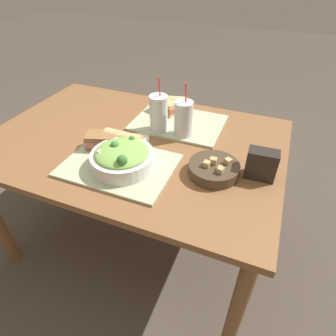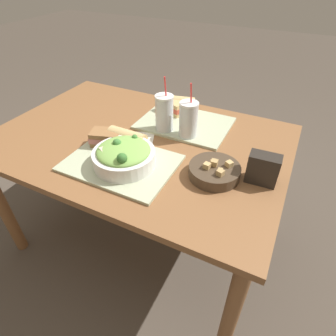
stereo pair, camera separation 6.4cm
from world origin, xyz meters
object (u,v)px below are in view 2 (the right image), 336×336
napkin_folded (138,137)px  drink_cup_red (188,120)px  soup_bowl (214,171)px  drink_cup_dark (164,114)px  chip_bag (263,169)px  sandwich_near (106,138)px  baguette_far (181,103)px  salad_bowl (124,155)px  baguette_near (127,138)px  sandwich_far (174,106)px

napkin_folded → drink_cup_red: bearing=26.3°
soup_bowl → drink_cup_red: drink_cup_red is taller
drink_cup_dark → chip_bag: drink_cup_dark is taller
sandwich_near → baguette_far: 0.48m
drink_cup_dark → salad_bowl: bearing=-93.1°
soup_bowl → sandwich_near: 0.49m
soup_bowl → drink_cup_dark: bearing=146.5°
soup_bowl → napkin_folded: 0.43m
drink_cup_red → chip_bag: size_ratio=2.11×
napkin_folded → baguette_near: bearing=-87.7°
salad_bowl → sandwich_near: salad_bowl is taller
baguette_near → chip_bag: chip_bag is taller
drink_cup_dark → drink_cup_red: size_ratio=1.03×
salad_bowl → baguette_near: bearing=118.4°
salad_bowl → drink_cup_red: drink_cup_red is taller
baguette_near → drink_cup_red: 0.29m
soup_bowl → sandwich_far: sandwich_far is taller
baguette_far → drink_cup_dark: bearing=170.0°
baguette_far → chip_bag: chip_bag is taller
baguette_near → napkin_folded: size_ratio=1.00×
napkin_folded → salad_bowl: bearing=-71.9°
sandwich_far → chip_bag: 0.64m
drink_cup_dark → chip_bag: (0.49, -0.17, -0.03)m
salad_bowl → chip_bag: bearing=16.5°
drink_cup_dark → napkin_folded: (-0.09, -0.10, -0.09)m
salad_bowl → baguette_near: (-0.07, 0.12, -0.01)m
sandwich_near → drink_cup_dark: 0.29m
sandwich_near → napkin_folded: bearing=38.4°
sandwich_near → baguette_far: (0.15, 0.45, 0.00)m
chip_bag → napkin_folded: chip_bag is taller
baguette_far → drink_cup_dark: (0.01, -0.22, 0.04)m
sandwich_far → chip_bag: size_ratio=1.36×
sandwich_near → chip_bag: 0.66m
soup_bowl → sandwich_near: size_ratio=1.29×
salad_bowl → soup_bowl: (0.34, 0.10, -0.03)m
salad_bowl → soup_bowl: salad_bowl is taller
chip_bag → baguette_near: bearing=180.0°
soup_bowl → napkin_folded: bearing=164.8°
baguette_near → drink_cup_dark: bearing=-21.6°
sandwich_far → napkin_folded: (-0.05, -0.29, -0.04)m
sandwich_far → chip_bag: chip_bag is taller
baguette_far → drink_cup_dark: drink_cup_dark is taller
salad_bowl → soup_bowl: size_ratio=1.26×
sandwich_near → baguette_far: baguette_far is taller
sandwich_near → drink_cup_red: (0.29, 0.23, 0.04)m
baguette_near → baguette_far: (0.07, 0.42, 0.00)m
soup_bowl → baguette_far: size_ratio=1.25×
baguette_far → napkin_folded: baguette_far is taller
salad_bowl → sandwich_near: 0.18m
sandwich_near → sandwich_far: bearing=54.4°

